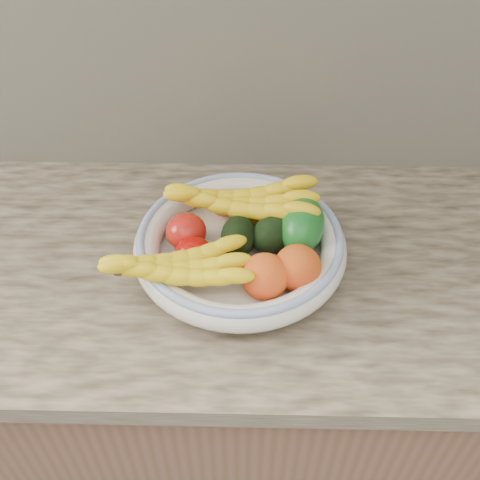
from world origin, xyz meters
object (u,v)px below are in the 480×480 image
(banana_bunch_back, at_px, (241,205))
(fruit_bowl, at_px, (240,245))
(green_mango, at_px, (301,224))
(banana_bunch_front, at_px, (177,270))

(banana_bunch_back, bearing_deg, fruit_bowl, -89.69)
(green_mango, height_order, banana_bunch_back, green_mango)
(fruit_bowl, xyz_separation_m, banana_bunch_front, (-0.10, -0.10, 0.03))
(fruit_bowl, height_order, banana_bunch_front, banana_bunch_front)
(fruit_bowl, relative_size, green_mango, 2.97)
(fruit_bowl, height_order, banana_bunch_back, banana_bunch_back)
(banana_bunch_back, relative_size, banana_bunch_front, 1.15)
(banana_bunch_back, bearing_deg, green_mango, -18.09)
(fruit_bowl, xyz_separation_m, green_mango, (0.11, 0.03, 0.03))
(fruit_bowl, bearing_deg, banana_bunch_front, -136.37)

